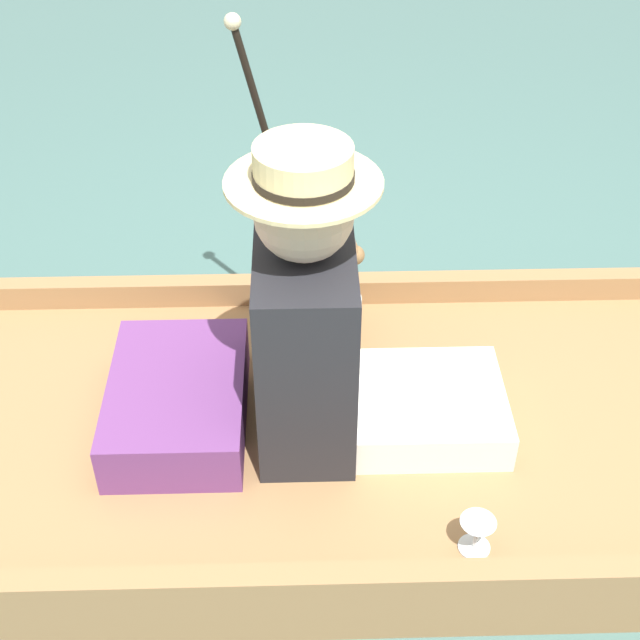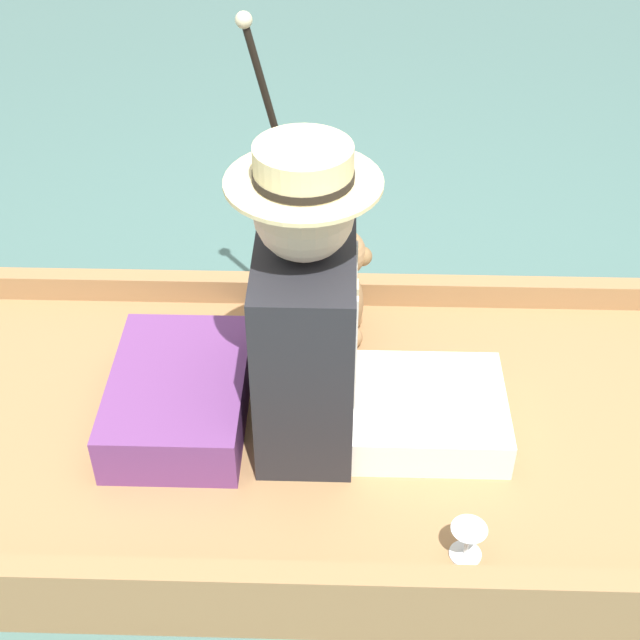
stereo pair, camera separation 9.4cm
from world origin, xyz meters
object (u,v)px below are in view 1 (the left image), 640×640
wine_glass (477,530)px  walking_cane (273,157)px  seated_person (329,331)px  teddy_bear (334,287)px

wine_glass → walking_cane: (-0.89, -0.46, 0.48)m
wine_glass → walking_cane: 1.11m
seated_person → walking_cane: walking_cane is taller
wine_glass → walking_cane: walking_cane is taller
wine_glass → seated_person: bearing=-141.6°
teddy_bear → seated_person: bearing=-4.3°
seated_person → wine_glass: size_ratio=8.65×
walking_cane → seated_person: bearing=15.9°
walking_cane → teddy_bear: bearing=56.9°
seated_person → wine_glass: 0.58m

